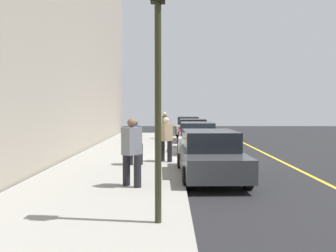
{
  "coord_description": "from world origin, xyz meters",
  "views": [
    {
      "loc": [
        16.91,
        -1.4,
        2.25
      ],
      "look_at": [
        -2.03,
        -1.54,
        1.3
      ],
      "focal_mm": 40.01,
      "sensor_mm": 36.0,
      "label": 1
    }
  ],
  "objects_px": {
    "pedestrian_olive_coat": "(165,124)",
    "pedestrian_grey_coat": "(132,150)",
    "parked_car_red": "(193,131)",
    "pedestrian_blue_coat": "(135,141)",
    "rolling_suitcase": "(164,135)",
    "parked_car_charcoal": "(210,155)",
    "parked_car_silver": "(197,138)",
    "traffic_light_pole": "(158,50)",
    "parked_car_white": "(188,126)",
    "pedestrian_tan_coat": "(166,138)"
  },
  "relations": [
    {
      "from": "pedestrian_olive_coat",
      "to": "pedestrian_grey_coat",
      "type": "bearing_deg",
      "value": -2.33
    },
    {
      "from": "parked_car_red",
      "to": "pedestrian_grey_coat",
      "type": "distance_m",
      "value": 13.81
    },
    {
      "from": "pedestrian_blue_coat",
      "to": "rolling_suitcase",
      "type": "bearing_deg",
      "value": 175.77
    },
    {
      "from": "parked_car_red",
      "to": "parked_car_charcoal",
      "type": "height_order",
      "value": "same"
    },
    {
      "from": "parked_car_charcoal",
      "to": "rolling_suitcase",
      "type": "xyz_separation_m",
      "value": [
        -12.92,
        -1.71,
        -0.31
      ]
    },
    {
      "from": "parked_car_silver",
      "to": "traffic_light_pole",
      "type": "relative_size",
      "value": 0.97
    },
    {
      "from": "pedestrian_grey_coat",
      "to": "traffic_light_pole",
      "type": "bearing_deg",
      "value": 14.42
    },
    {
      "from": "parked_car_white",
      "to": "pedestrian_grey_coat",
      "type": "height_order",
      "value": "pedestrian_grey_coat"
    },
    {
      "from": "parked_car_silver",
      "to": "pedestrian_blue_coat",
      "type": "relative_size",
      "value": 2.72
    },
    {
      "from": "parked_car_red",
      "to": "rolling_suitcase",
      "type": "distance_m",
      "value": 2.21
    },
    {
      "from": "pedestrian_tan_coat",
      "to": "rolling_suitcase",
      "type": "bearing_deg",
      "value": -178.35
    },
    {
      "from": "parked_car_silver",
      "to": "traffic_light_pole",
      "type": "height_order",
      "value": "traffic_light_pole"
    },
    {
      "from": "parked_car_charcoal",
      "to": "parked_car_white",
      "type": "bearing_deg",
      "value": 179.67
    },
    {
      "from": "pedestrian_tan_coat",
      "to": "parked_car_white",
      "type": "bearing_deg",
      "value": 174.19
    },
    {
      "from": "parked_car_white",
      "to": "parked_car_silver",
      "type": "xyz_separation_m",
      "value": [
        11.2,
        -0.04,
        -0.0
      ]
    },
    {
      "from": "pedestrian_grey_coat",
      "to": "traffic_light_pole",
      "type": "xyz_separation_m",
      "value": [
        3.13,
        0.8,
        2.16
      ]
    },
    {
      "from": "parked_car_silver",
      "to": "pedestrian_blue_coat",
      "type": "distance_m",
      "value": 5.3
    },
    {
      "from": "traffic_light_pole",
      "to": "parked_car_charcoal",
      "type": "bearing_deg",
      "value": 163.59
    },
    {
      "from": "parked_car_silver",
      "to": "pedestrian_grey_coat",
      "type": "distance_m",
      "value": 8.69
    },
    {
      "from": "parked_car_white",
      "to": "pedestrian_grey_coat",
      "type": "relative_size",
      "value": 2.46
    },
    {
      "from": "parked_car_silver",
      "to": "pedestrian_olive_coat",
      "type": "distance_m",
      "value": 7.07
    },
    {
      "from": "pedestrian_olive_coat",
      "to": "traffic_light_pole",
      "type": "distance_m",
      "value": 18.46
    },
    {
      "from": "parked_car_charcoal",
      "to": "parked_car_silver",
      "type": "bearing_deg",
      "value": 179.41
    },
    {
      "from": "pedestrian_tan_coat",
      "to": "rolling_suitcase",
      "type": "distance_m",
      "value": 10.17
    },
    {
      "from": "parked_car_white",
      "to": "pedestrian_olive_coat",
      "type": "relative_size",
      "value": 2.5
    },
    {
      "from": "pedestrian_grey_coat",
      "to": "traffic_light_pole",
      "type": "distance_m",
      "value": 3.88
    },
    {
      "from": "parked_car_silver",
      "to": "parked_car_charcoal",
      "type": "bearing_deg",
      "value": -0.59
    },
    {
      "from": "pedestrian_tan_coat",
      "to": "pedestrian_blue_coat",
      "type": "bearing_deg",
      "value": -52.41
    },
    {
      "from": "parked_car_red",
      "to": "pedestrian_olive_coat",
      "type": "xyz_separation_m",
      "value": [
        -1.62,
        -1.79,
        0.35
      ]
    },
    {
      "from": "pedestrian_tan_coat",
      "to": "rolling_suitcase",
      "type": "height_order",
      "value": "pedestrian_tan_coat"
    },
    {
      "from": "pedestrian_grey_coat",
      "to": "parked_car_white",
      "type": "bearing_deg",
      "value": 173.1
    },
    {
      "from": "parked_car_silver",
      "to": "traffic_light_pole",
      "type": "distance_m",
      "value": 11.86
    },
    {
      "from": "pedestrian_tan_coat",
      "to": "pedestrian_grey_coat",
      "type": "bearing_deg",
      "value": -10.43
    },
    {
      "from": "parked_car_white",
      "to": "rolling_suitcase",
      "type": "relative_size",
      "value": 4.74
    },
    {
      "from": "parked_car_charcoal",
      "to": "pedestrian_blue_coat",
      "type": "distance_m",
      "value": 3.18
    },
    {
      "from": "pedestrian_grey_coat",
      "to": "parked_car_charcoal",
      "type": "bearing_deg",
      "value": 128.99
    },
    {
      "from": "parked_car_red",
      "to": "pedestrian_olive_coat",
      "type": "distance_m",
      "value": 2.44
    },
    {
      "from": "parked_car_white",
      "to": "parked_car_charcoal",
      "type": "xyz_separation_m",
      "value": [
        17.72,
        -0.1,
        0.0
      ]
    },
    {
      "from": "parked_car_charcoal",
      "to": "parked_car_red",
      "type": "bearing_deg",
      "value": 179.28
    },
    {
      "from": "parked_car_red",
      "to": "parked_car_silver",
      "type": "relative_size",
      "value": 0.94
    },
    {
      "from": "parked_car_red",
      "to": "pedestrian_blue_coat",
      "type": "bearing_deg",
      "value": -15.19
    },
    {
      "from": "pedestrian_blue_coat",
      "to": "pedestrian_tan_coat",
      "type": "height_order",
      "value": "pedestrian_tan_coat"
    },
    {
      "from": "pedestrian_olive_coat",
      "to": "rolling_suitcase",
      "type": "xyz_separation_m",
      "value": [
        0.46,
        -0.07,
        -0.66
      ]
    },
    {
      "from": "parked_car_red",
      "to": "pedestrian_tan_coat",
      "type": "distance_m",
      "value": 9.13
    },
    {
      "from": "traffic_light_pole",
      "to": "pedestrian_tan_coat",
      "type": "bearing_deg",
      "value": 179.68
    },
    {
      "from": "pedestrian_olive_coat",
      "to": "rolling_suitcase",
      "type": "relative_size",
      "value": 1.9
    },
    {
      "from": "parked_car_silver",
      "to": "rolling_suitcase",
      "type": "relative_size",
      "value": 4.79
    },
    {
      "from": "parked_car_white",
      "to": "pedestrian_olive_coat",
      "type": "height_order",
      "value": "pedestrian_olive_coat"
    },
    {
      "from": "rolling_suitcase",
      "to": "pedestrian_blue_coat",
      "type": "bearing_deg",
      "value": -4.23
    },
    {
      "from": "parked_car_silver",
      "to": "parked_car_charcoal",
      "type": "height_order",
      "value": "same"
    }
  ]
}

